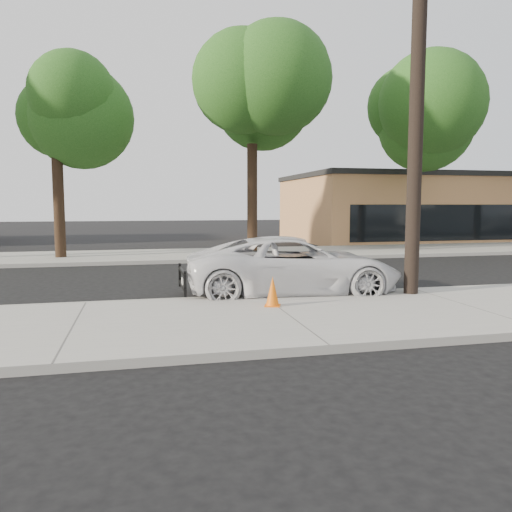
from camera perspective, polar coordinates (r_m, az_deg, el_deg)
name	(u,v)px	position (r m, az deg, el deg)	size (l,w,h in m)	color
ground	(244,287)	(14.00, -1.42, -3.55)	(120.00, 120.00, 0.00)	black
near_sidewalk	(288,318)	(9.89, 3.68, -7.10)	(90.00, 4.40, 0.15)	gray
far_sidewalk	(205,255)	(22.31, -5.84, 0.15)	(90.00, 5.00, 0.15)	gray
curb_near	(261,298)	(11.97, 0.63, -4.81)	(90.00, 0.12, 0.16)	#9E9B93
building_main	(432,209)	(35.00, 19.46, 5.07)	(18.00, 10.00, 4.00)	tan
utility_pole	(417,102)	(12.80, 17.90, 16.43)	(1.40, 0.34, 9.00)	black
tree_b	(59,107)	(22.13, -21.55, 15.52)	(4.34, 4.20, 8.45)	black
tree_c	(258,96)	(22.23, 0.22, 17.87)	(4.96, 4.80, 9.55)	black
tree_d	(422,117)	(25.43, 18.46, 14.81)	(4.50, 4.35, 8.75)	black
police_cruiser	(294,266)	(12.70, 4.32, -1.12)	(2.49, 5.39, 1.50)	silver
traffic_cone	(273,292)	(10.61, 1.91, -4.09)	(0.42, 0.42, 0.63)	orange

